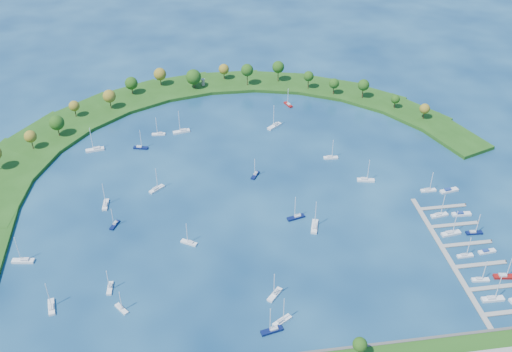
{
  "coord_description": "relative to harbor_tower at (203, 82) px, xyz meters",
  "views": [
    {
      "loc": [
        -29.72,
        -234.49,
        173.0
      ],
      "look_at": [
        5.0,
        5.0,
        4.0
      ],
      "focal_mm": 41.56,
      "sensor_mm": 36.0,
      "label": 1
    }
  ],
  "objects": [
    {
      "name": "moored_boat_6",
      "position": [
        61.22,
        -93.23,
        -3.37
      ],
      "size": [
        7.77,
        2.61,
        11.26
      ],
      "rotation": [
        0.0,
        0.0,
        -0.06
      ],
      "color": "white",
      "rests_on": "ground"
    },
    {
      "name": "ground",
      "position": [
        13.65,
        -114.41,
        -4.26
      ],
      "size": [
        700.0,
        700.0,
        0.0
      ],
      "primitive_type": "plane",
      "color": "#082245",
      "rests_on": "ground"
    },
    {
      "name": "docked_boat_11",
      "position": [
        111.51,
        -130.59,
        -3.57
      ],
      "size": [
        9.5,
        4.12,
        1.88
      ],
      "rotation": [
        0.0,
        0.0,
        0.17
      ],
      "color": "white",
      "rests_on": "ground"
    },
    {
      "name": "moored_boat_4",
      "position": [
        -29.32,
        -55.49,
        -3.38
      ],
      "size": [
        7.61,
        2.46,
        11.05
      ],
      "rotation": [
        0.0,
        0.0,
        3.09
      ],
      "color": "white",
      "rests_on": "ground"
    },
    {
      "name": "docked_boat_3",
      "position": [
        109.65,
        -190.33,
        -3.32
      ],
      "size": [
        9.15,
        3.72,
        13.06
      ],
      "rotation": [
        0.0,
        0.0,
        -0.14
      ],
      "color": "maroon",
      "rests_on": "ground"
    },
    {
      "name": "moored_boat_10",
      "position": [
        -54.98,
        -117.92,
        -3.34
      ],
      "size": [
        2.9,
        8.47,
        12.25
      ],
      "rotation": [
        0.0,
        0.0,
        1.5
      ],
      "color": "white",
      "rests_on": "ground"
    },
    {
      "name": "breakwater_trees",
      "position": [
        -8.63,
        -23.29,
        6.01
      ],
      "size": [
        242.14,
        96.12,
        14.52
      ],
      "color": "#382314",
      "rests_on": "breakwater"
    },
    {
      "name": "docked_boat_8",
      "position": [
        99.16,
        -148.26,
        -3.35
      ],
      "size": [
        8.46,
        3.45,
        12.07
      ],
      "rotation": [
        0.0,
        0.0,
        0.14
      ],
      "color": "white",
      "rests_on": "ground"
    },
    {
      "name": "moored_boat_17",
      "position": [
        -71.62,
        -180.85,
        -3.33
      ],
      "size": [
        3.85,
        8.78,
        12.49
      ],
      "rotation": [
        0.0,
        0.0,
        1.75
      ],
      "color": "white",
      "rests_on": "ground"
    },
    {
      "name": "dock_system",
      "position": [
        98.94,
        -175.41,
        -3.9
      ],
      "size": [
        24.28,
        82.0,
        1.6
      ],
      "color": "gray",
      "rests_on": "ground"
    },
    {
      "name": "moored_boat_20",
      "position": [
        -17.02,
        -150.8,
        -3.38
      ],
      "size": [
        7.46,
        5.71,
        10.99
      ],
      "rotation": [
        0.0,
        0.0,
        2.59
      ],
      "color": "white",
      "rests_on": "ground"
    },
    {
      "name": "moored_boat_21",
      "position": [
        73.56,
        -115.97,
        -3.33
      ],
      "size": [
        8.98,
        4.19,
        12.73
      ],
      "rotation": [
        0.0,
        0.0,
        6.07
      ],
      "color": "white",
      "rests_on": "ground"
    },
    {
      "name": "docked_boat_6",
      "position": [
        99.15,
        -161.44,
        -3.31
      ],
      "size": [
        9.2,
        3.67,
        13.16
      ],
      "rotation": [
        0.0,
        0.0,
        0.13
      ],
      "color": "white",
      "rests_on": "ground"
    },
    {
      "name": "moored_boat_5",
      "position": [
        19.07,
        -103.6,
        -3.38
      ],
      "size": [
        5.46,
        7.31,
        10.71
      ],
      "rotation": [
        0.0,
        0.0,
        4.18
      ],
      "color": "#0A123E",
      "rests_on": "ground"
    },
    {
      "name": "docked_boat_2",
      "position": [
        99.19,
        -190.58,
        -3.39
      ],
      "size": [
        7.27,
        2.76,
        10.44
      ],
      "rotation": [
        0.0,
        0.0,
        -0.11
      ],
      "color": "white",
      "rests_on": "ground"
    },
    {
      "name": "moored_boat_7",
      "position": [
        32.91,
        -140.27,
        -3.34
      ],
      "size": [
        8.75,
        4.44,
        12.39
      ],
      "rotation": [
        0.0,
        0.0,
        3.4
      ],
      "color": "#0A123E",
      "rests_on": "ground"
    },
    {
      "name": "moored_boat_19",
      "position": [
        -49.8,
        -173.66,
        -3.39
      ],
      "size": [
        2.5,
        7.28,
        10.52
      ],
      "rotation": [
        0.0,
        0.0,
        4.64
      ],
      "color": "white",
      "rests_on": "ground"
    },
    {
      "name": "moored_boat_14",
      "position": [
        39.86,
        -148.16,
        -3.29
      ],
      "size": [
        5.39,
        9.9,
        14.01
      ],
      "rotation": [
        0.0,
        0.0,
        1.27
      ],
      "color": "white",
      "rests_on": "ground"
    },
    {
      "name": "docked_boat_9",
      "position": [
        109.62,
        -148.98,
        -3.59
      ],
      "size": [
        9.01,
        2.86,
        1.82
      ],
      "rotation": [
        0.0,
        0.0,
        -0.04
      ],
      "color": "white",
      "rests_on": "ground"
    },
    {
      "name": "docked_boat_0",
      "position": [
        99.15,
        -201.36,
        -3.32
      ],
      "size": [
        8.99,
        2.73,
        13.12
      ],
      "rotation": [
        0.0,
        0.0,
        -0.03
      ],
      "color": "white",
      "rests_on": "ground"
    },
    {
      "name": "moored_boat_16",
      "position": [
        -63.67,
        -67.29,
        -3.27
      ],
      "size": [
        10.17,
        4.39,
        14.48
      ],
      "rotation": [
        0.0,
        0.0,
        3.31
      ],
      "color": "white",
      "rests_on": "ground"
    },
    {
      "name": "moored_boat_2",
      "position": [
        10.85,
        -204.39,
        -3.34
      ],
      "size": [
        8.74,
        4.17,
        12.39
      ],
      "rotation": [
        0.0,
        0.0,
        3.36
      ],
      "color": "#0A123E",
      "rests_on": "ground"
    },
    {
      "name": "moored_boat_0",
      "position": [
        15.0,
        -186.68,
        -3.34
      ],
      "size": [
        7.22,
        7.8,
        12.23
      ],
      "rotation": [
        0.0,
        0.0,
        4.0
      ],
      "color": "white",
      "rests_on": "ground"
    },
    {
      "name": "moored_boat_9",
      "position": [
        -49.96,
        -133.63,
        -3.4
      ],
      "size": [
        4.63,
        6.98,
        10.03
      ],
      "rotation": [
        0.0,
        0.0,
        4.27
      ],
      "color": "#0A123E",
      "rests_on": "ground"
    },
    {
      "name": "moored_boat_8",
      "position": [
        -16.31,
        -54.67,
        -3.28
      ],
      "size": [
        9.95,
        4.68,
        14.1
      ],
      "rotation": [
        0.0,
        0.0,
        3.36
      ],
      "color": "white",
      "rests_on": "ground"
    },
    {
      "name": "harbor_tower",
      "position": [
        0.0,
        0.0,
        0.0
      ],
      "size": [
        2.6,
        2.6,
        4.4
      ],
      "color": "gray",
      "rests_on": "breakwater"
    },
    {
      "name": "moored_boat_11",
      "position": [
        37.23,
        -56.19,
        -3.27
      ],
      "size": [
        9.31,
        8.24,
        14.34
      ],
      "rotation": [
        0.0,
        0.0,
        3.82
      ],
      "color": "white",
      "rests_on": "ground"
    },
    {
      "name": "docked_boat_10",
      "position": [
        101.58,
        -128.82,
        -3.37
      ],
      "size": [
        7.65,
        2.21,
        11.21
      ],
      "rotation": [
        0.0,
        0.0,
        0.01
      ],
      "color": "white",
      "rests_on": "ground"
    },
    {
      "name": "moored_boat_15",
      "position": [
        50.05,
        -31.21,
        -3.37
      ],
      "size": [
        4.62,
        7.78,
        11.06
      ],
      "rotation": [
        0.0,
        0.0,
        1.93
      ],
      "color": "maroon",
      "rests_on": "ground"
    },
    {
      "name": "moored_boat_18",
      "position": [
        -30.8,
        -108.67,
        -3.34
      ],
      "size": [
        7.95,
        7.16,
        12.32
      ],
      "rotation": [
        0.0,
        0.0,
        0.69
      ],
      "color": "white",
      "rests_on": "ground"
    },
    {
      "name": "moored_boat_13",
      "position": [
        15.34,
        -200.44,
        -3.35
      ],
      "size": [
        8.13,
        6.16,
        11.95
      ],
      "rotation": [
        0.0,
        0.0,
        0.55
      ],
      "color": "white",
      "rests_on": "ground"
    },
    {
      "name": "moored_boat_3",
      "position": [
        -39.24,
        -68.67,
        -3.36
      ],
      "size": [
        8.26,
        4.15,
        11.69
      ],
      "rotation": [
        0.0,
        0.0,
        6.03
      ],
      "color": "#0A123E",
      "rests_on": "ground"
    },
    {
      "name": "docked_boat_4",
      "position": [
        99.19,
        -176.1,
        -3.39
      ],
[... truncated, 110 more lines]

